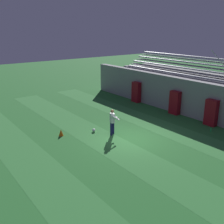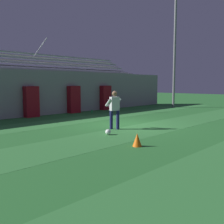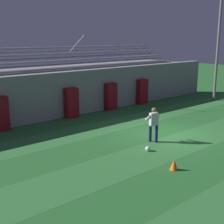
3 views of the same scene
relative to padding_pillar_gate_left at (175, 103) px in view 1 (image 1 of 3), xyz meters
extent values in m
plane|color=#286B2D|center=(1.59, -5.95, -0.92)|extent=(80.00, 80.00, 0.00)
cube|color=#337A38|center=(1.59, -11.95, -0.91)|extent=(28.00, 2.25, 0.01)
cube|color=#337A38|center=(1.59, -7.45, -0.91)|extent=(28.00, 2.25, 0.01)
cube|color=#337A38|center=(1.59, -2.95, -0.91)|extent=(28.00, 2.25, 0.01)
cube|color=gray|center=(1.59, 0.55, 0.48)|extent=(24.00, 0.60, 2.80)
cube|color=maroon|center=(0.00, 0.00, 0.00)|extent=(0.84, 0.44, 1.83)
cube|color=maroon|center=(3.17, 0.00, 0.00)|extent=(0.84, 0.44, 1.83)
cube|color=maroon|center=(-4.44, 0.00, 0.00)|extent=(0.84, 0.44, 1.83)
cube|color=gray|center=(1.59, 2.55, 0.53)|extent=(18.00, 3.20, 2.90)
cube|color=#A8AAB2|center=(1.59, 1.30, 2.03)|extent=(17.10, 0.36, 0.10)
cube|color=gray|center=(1.59, 1.10, 1.80)|extent=(17.10, 0.60, 0.04)
cube|color=#A8AAB2|center=(1.59, 2.00, 2.43)|extent=(17.10, 0.36, 0.10)
cube|color=gray|center=(1.59, 1.80, 2.20)|extent=(17.10, 0.60, 0.04)
cube|color=#A8AAB2|center=(1.59, 2.70, 2.83)|extent=(17.10, 0.36, 0.10)
cube|color=gray|center=(1.59, 2.50, 2.60)|extent=(17.10, 0.60, 0.04)
cube|color=#A8AAB2|center=(1.59, 3.40, 3.23)|extent=(17.10, 0.36, 0.10)
cube|color=gray|center=(1.59, 3.20, 3.00)|extent=(17.10, 0.60, 0.04)
cylinder|color=#A8AAB2|center=(1.92, 2.10, 3.48)|extent=(0.06, 1.93, 1.25)
cylinder|color=#19194C|center=(0.29, -6.31, -0.51)|extent=(0.18, 0.18, 0.82)
cylinder|color=#19194C|center=(0.42, -6.57, -0.51)|extent=(0.18, 0.18, 0.82)
cube|color=silver|center=(0.35, -6.44, 0.20)|extent=(0.44, 0.36, 0.60)
sphere|color=brown|center=(0.35, -6.44, 0.64)|extent=(0.22, 0.22, 0.22)
cylinder|color=silver|center=(0.18, -6.23, 0.25)|extent=(0.25, 0.48, 0.37)
cylinder|color=silver|center=(0.63, -6.40, 0.25)|extent=(0.25, 0.48, 0.37)
cube|color=silver|center=(0.29, -6.05, 0.12)|extent=(0.14, 0.14, 0.08)
cube|color=silver|center=(0.66, -6.19, 0.12)|extent=(0.14, 0.14, 0.08)
sphere|color=white|center=(-0.74, -7.12, -0.81)|extent=(0.22, 0.22, 0.22)
cone|color=orange|center=(-1.45, -9.12, -0.71)|extent=(0.30, 0.30, 0.42)
cylinder|color=green|center=(3.90, -1.02, -0.80)|extent=(0.07, 0.07, 0.24)
camera|label=1|loc=(12.61, -15.86, 5.58)|focal=42.00mm
camera|label=2|loc=(-7.90, -14.18, 1.07)|focal=42.00mm
camera|label=3|loc=(-10.29, -15.88, 3.95)|focal=50.00mm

